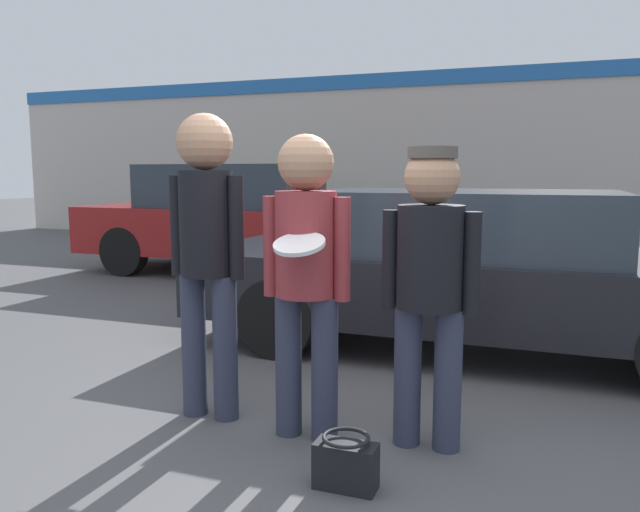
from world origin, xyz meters
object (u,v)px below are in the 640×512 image
(parked_car_near, at_px, (472,268))
(handbag, at_px, (346,463))
(person_middle_with_frisbee, at_px, (306,260))
(person_left, at_px, (207,237))
(parked_car_far, at_px, (236,219))
(person_right, at_px, (430,271))
(shrub, at_px, (266,209))

(parked_car_near, relative_size, handbag, 15.72)
(person_middle_with_frisbee, xyz_separation_m, parked_car_near, (0.65, 2.18, -0.33))
(person_left, bearing_deg, person_middle_with_frisbee, -6.29)
(parked_car_far, xyz_separation_m, handbag, (3.55, -5.59, -0.69))
(person_right, relative_size, shrub, 1.16)
(person_middle_with_frisbee, bearing_deg, handbag, -50.91)
(person_right, distance_m, parked_car_far, 6.29)
(parked_car_near, bearing_deg, shrub, 126.96)
(person_left, xyz_separation_m, person_right, (1.34, 0.04, -0.14))
(person_right, relative_size, parked_car_near, 0.35)
(shrub, height_order, handbag, shrub)
(person_left, xyz_separation_m, parked_car_far, (-2.48, 5.03, -0.30))
(parked_car_near, relative_size, shrub, 3.34)
(person_middle_with_frisbee, distance_m, parked_car_near, 2.30)
(parked_car_near, bearing_deg, person_left, -122.07)
(person_middle_with_frisbee, xyz_separation_m, shrub, (-4.56, 9.10, -0.31))
(person_middle_with_frisbee, bearing_deg, person_left, 173.71)
(person_middle_with_frisbee, distance_m, shrub, 10.18)
(person_middle_with_frisbee, height_order, shrub, person_middle_with_frisbee)
(person_right, height_order, shrub, person_right)
(handbag, bearing_deg, parked_car_far, 122.41)
(person_middle_with_frisbee, height_order, parked_car_far, person_middle_with_frisbee)
(person_middle_with_frisbee, relative_size, shrub, 1.21)
(parked_car_near, distance_m, parked_car_far, 4.80)
(parked_car_far, height_order, handbag, parked_car_far)
(person_left, distance_m, shrub, 9.84)
(person_left, bearing_deg, person_right, 1.58)
(person_left, height_order, handbag, person_left)
(shrub, bearing_deg, person_left, -66.69)
(person_right, relative_size, parked_car_far, 0.35)
(handbag, bearing_deg, person_left, 152.22)
(person_left, height_order, person_middle_with_frisbee, person_left)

